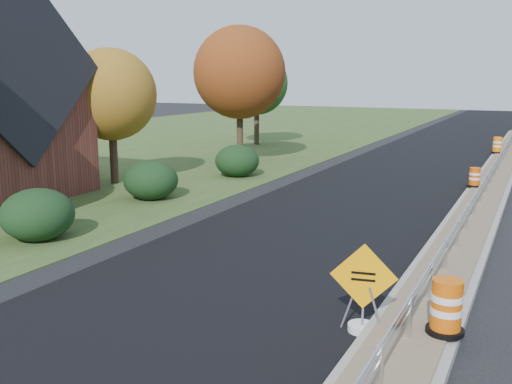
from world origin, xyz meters
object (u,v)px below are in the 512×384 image
at_px(barrel_median_near, 446,308).
at_px(barrel_median_mid, 475,178).
at_px(caution_sign, 362,310).
at_px(barrel_median_far, 497,145).

height_order(barrel_median_near, barrel_median_mid, barrel_median_near).
bearing_deg(barrel_median_near, caution_sign, -174.81).
distance_m(barrel_median_mid, barrel_median_far, 11.85).
bearing_deg(barrel_median_near, barrel_median_mid, 94.28).
bearing_deg(barrel_median_mid, barrel_median_far, 90.00).
distance_m(barrel_median_near, barrel_median_mid, 14.74).
xyz_separation_m(barrel_median_near, barrel_median_far, (-1.10, 26.55, -0.02)).
xyz_separation_m(barrel_median_near, barrel_median_mid, (-1.10, 14.70, -0.09)).
bearing_deg(barrel_median_far, caution_sign, -90.75).
relative_size(caution_sign, barrel_median_near, 1.74).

